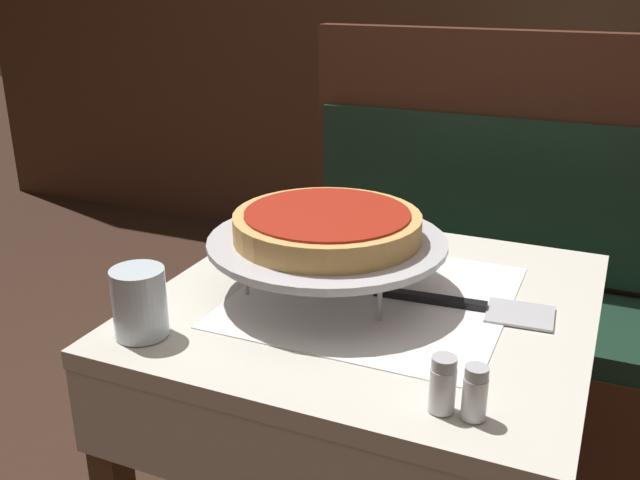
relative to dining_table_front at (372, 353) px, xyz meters
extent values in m
cube|color=beige|center=(0.00, 0.00, 0.10)|extent=(0.72, 0.72, 0.03)
cube|color=white|center=(0.00, 0.00, 0.11)|extent=(0.44, 0.44, 0.00)
cube|color=beige|center=(0.00, 0.00, 0.01)|extent=(0.71, 0.71, 0.15)
cube|color=#4C331E|center=(-0.32, 0.32, -0.28)|extent=(0.05, 0.05, 0.72)
cube|color=#4C331E|center=(0.32, 0.32, -0.28)|extent=(0.05, 0.05, 0.72)
cube|color=#1E6B33|center=(0.16, 1.51, 0.10)|extent=(0.74, 0.74, 0.03)
cube|color=white|center=(0.16, 1.51, 0.11)|extent=(0.46, 0.46, 0.00)
cube|color=#1E6B33|center=(0.16, 1.51, 0.03)|extent=(0.74, 0.74, 0.11)
cube|color=#4C331E|center=(-0.17, 1.17, -0.28)|extent=(0.05, 0.05, 0.72)
cube|color=#4C331E|center=(-0.17, 1.84, -0.28)|extent=(0.05, 0.05, 0.72)
cube|color=#4C2819|center=(0.16, 0.73, -0.45)|extent=(1.30, 0.45, 0.39)
cube|color=#193323|center=(0.16, 0.73, -0.22)|extent=(1.28, 0.44, 0.06)
cube|color=#4C2819|center=(0.16, 0.92, 0.15)|extent=(1.30, 0.06, 0.68)
cube|color=#193323|center=(0.16, 0.88, 0.04)|extent=(1.25, 0.02, 0.43)
cylinder|color=#ADADB2|center=(-0.08, 0.12, 0.15)|extent=(0.01, 0.01, 0.08)
cylinder|color=#ADADB2|center=(-0.20, -0.08, 0.15)|extent=(0.01, 0.01, 0.08)
cylinder|color=#ADADB2|center=(0.04, -0.08, 0.15)|extent=(0.01, 0.01, 0.08)
cylinder|color=#ADADB2|center=(-0.08, -0.01, 0.19)|extent=(0.27, 0.27, 0.01)
cylinder|color=silver|center=(-0.08, -0.01, 0.20)|extent=(0.39, 0.39, 0.01)
cylinder|color=silver|center=(-0.08, -0.01, 0.20)|extent=(0.40, 0.40, 0.01)
cylinder|color=tan|center=(-0.08, -0.01, 0.23)|extent=(0.32, 0.32, 0.04)
cylinder|color=#A82314|center=(-0.08, -0.01, 0.25)|extent=(0.28, 0.28, 0.01)
cube|color=#BCBCC1|center=(0.24, 0.02, 0.11)|extent=(0.11, 0.10, 0.00)
cube|color=black|center=(0.09, 0.01, 0.12)|extent=(0.19, 0.03, 0.01)
cylinder|color=silver|center=(-0.28, -0.27, 0.17)|extent=(0.08, 0.08, 0.11)
cylinder|color=silver|center=(0.19, -0.28, 0.14)|extent=(0.03, 0.03, 0.06)
cylinder|color=#B7B7BC|center=(0.19, -0.28, 0.18)|extent=(0.03, 0.03, 0.02)
cylinder|color=silver|center=(0.23, -0.28, 0.14)|extent=(0.03, 0.03, 0.06)
cylinder|color=#B7B7BC|center=(0.23, -0.28, 0.18)|extent=(0.03, 0.03, 0.02)
cube|color=black|center=(0.19, 1.58, 0.13)|extent=(0.12, 0.12, 0.03)
cylinder|color=black|center=(0.19, 1.58, 0.21)|extent=(0.01, 0.01, 0.13)
cylinder|color=white|center=(0.19, 1.61, 0.19)|extent=(0.04, 0.04, 0.10)
cylinder|color=red|center=(0.19, 1.54, 0.19)|extent=(0.04, 0.04, 0.10)
camera|label=1|loc=(0.35, -1.04, 0.63)|focal=40.00mm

